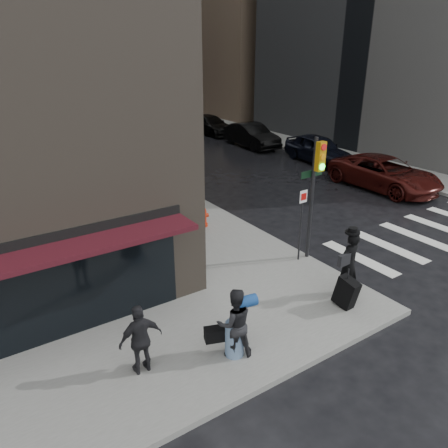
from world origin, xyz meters
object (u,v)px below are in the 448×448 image
(parked_car_1, at_px, (318,149))
(traffic_light, at_px, (314,183))
(man_greycoat, at_px, (141,339))
(parked_car_5, at_px, (158,108))
(fire_hydrant, at_px, (203,218))
(man_overcoat, at_px, (348,269))
(parked_car_0, at_px, (384,173))
(parked_car_2, at_px, (251,135))
(parked_car_4, at_px, (173,116))
(parked_car_3, at_px, (210,125))
(man_jeans, at_px, (234,323))

(parked_car_1, bearing_deg, traffic_light, -130.37)
(man_greycoat, bearing_deg, parked_car_5, -114.81)
(man_greycoat, bearing_deg, fire_hydrant, -129.06)
(man_overcoat, xyz_separation_m, man_greycoat, (-6.01, 0.37, -0.05))
(parked_car_0, bearing_deg, man_overcoat, -148.07)
(parked_car_2, bearing_deg, man_overcoat, -116.87)
(parked_car_4, bearing_deg, parked_car_3, -86.41)
(traffic_light, relative_size, parked_car_3, 0.82)
(parked_car_3, xyz_separation_m, parked_car_5, (0.82, 11.09, 0.00))
(man_overcoat, distance_m, parked_car_1, 15.55)
(traffic_light, height_order, parked_car_1, traffic_light)
(parked_car_0, relative_size, parked_car_1, 1.18)
(man_overcoat, height_order, parked_car_4, man_overcoat)
(man_greycoat, distance_m, parked_car_5, 37.22)
(parked_car_2, height_order, parked_car_5, parked_car_2)
(parked_car_3, bearing_deg, fire_hydrant, -127.30)
(parked_car_0, relative_size, parked_car_3, 1.16)
(man_overcoat, bearing_deg, man_greycoat, -6.19)
(parked_car_2, xyz_separation_m, parked_car_5, (0.91, 16.63, -0.09))
(parked_car_4, height_order, parked_car_5, parked_car_5)
(man_jeans, bearing_deg, parked_car_5, -93.39)
(parked_car_1, height_order, parked_car_5, parked_car_1)
(man_jeans, distance_m, fire_hydrant, 7.64)
(parked_car_0, bearing_deg, man_greycoat, -160.48)
(man_overcoat, xyz_separation_m, traffic_light, (0.80, 2.32, 1.72))
(parked_car_3, relative_size, parked_car_5, 1.13)
(fire_hydrant, xyz_separation_m, parked_car_2, (10.31, 10.53, 0.31))
(man_greycoat, height_order, fire_hydrant, man_greycoat)
(man_greycoat, height_order, parked_car_4, man_greycoat)
(parked_car_1, bearing_deg, man_greycoat, -139.96)
(man_jeans, relative_size, parked_car_0, 0.30)
(man_overcoat, xyz_separation_m, parked_car_3, (9.70, 22.63, -0.31))
(man_jeans, bearing_deg, parked_car_3, -101.16)
(man_overcoat, height_order, parked_car_3, man_overcoat)
(man_jeans, height_order, traffic_light, traffic_light)
(parked_car_2, xyz_separation_m, parked_car_3, (0.10, 5.54, -0.09))
(fire_hydrant, distance_m, parked_car_1, 12.20)
(man_jeans, height_order, parked_car_1, man_jeans)
(parked_car_0, bearing_deg, man_jeans, -155.50)
(man_greycoat, bearing_deg, parked_car_1, -144.25)
(man_overcoat, bearing_deg, parked_car_1, -134.75)
(parked_car_1, relative_size, parked_car_2, 0.99)
(parked_car_2, relative_size, parked_car_3, 0.99)
(fire_hydrant, distance_m, parked_car_3, 19.15)
(fire_hydrant, bearing_deg, parked_car_0, -3.17)
(parked_car_1, bearing_deg, man_jeans, -134.90)
(traffic_light, distance_m, fire_hydrant, 5.03)
(parked_car_1, relative_size, parked_car_4, 1.18)
(man_overcoat, distance_m, parked_car_4, 29.68)
(parked_car_5, bearing_deg, fire_hydrant, -112.30)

